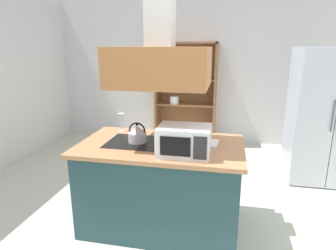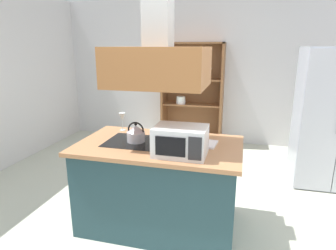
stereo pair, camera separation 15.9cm
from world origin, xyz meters
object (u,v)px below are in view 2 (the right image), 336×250
(kettle, at_px, (136,134))
(microwave, at_px, (181,141))
(cutting_board, at_px, (199,143))
(refrigerator, at_px, (333,118))
(dish_cabinet, at_px, (192,100))
(wine_glass_on_counter, at_px, (122,118))

(kettle, xyz_separation_m, microwave, (0.51, -0.24, 0.04))
(cutting_board, height_order, microwave, microwave)
(refrigerator, distance_m, cutting_board, 2.13)
(refrigerator, bearing_deg, dish_cabinet, 149.20)
(microwave, distance_m, wine_glass_on_counter, 1.00)
(kettle, xyz_separation_m, cutting_board, (0.63, 0.10, -0.08))
(kettle, relative_size, microwave, 0.45)
(dish_cabinet, relative_size, cutting_board, 5.60)
(refrigerator, height_order, wine_glass_on_counter, refrigerator)
(dish_cabinet, bearing_deg, wine_glass_on_counter, -98.74)
(kettle, distance_m, microwave, 0.57)
(cutting_board, bearing_deg, refrigerator, 42.84)
(refrigerator, bearing_deg, wine_glass_on_counter, -154.22)
(kettle, bearing_deg, cutting_board, 8.76)
(wine_glass_on_counter, bearing_deg, cutting_board, -15.20)
(refrigerator, height_order, microwave, refrigerator)
(refrigerator, height_order, cutting_board, refrigerator)
(refrigerator, xyz_separation_m, kettle, (-2.19, -1.55, 0.07))
(cutting_board, xyz_separation_m, microwave, (-0.12, -0.34, 0.12))
(dish_cabinet, xyz_separation_m, kettle, (-0.08, -2.80, 0.15))
(microwave, bearing_deg, wine_glass_on_counter, 143.87)
(refrigerator, distance_m, kettle, 2.68)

